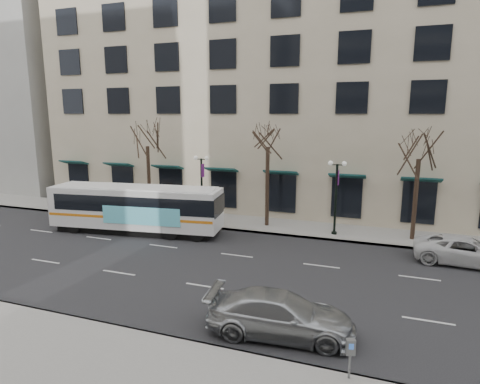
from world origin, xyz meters
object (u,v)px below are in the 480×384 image
at_px(city_bus, 137,207).
at_px(white_pickup, 467,251).
at_px(tree_far_left, 147,134).
at_px(pay_station, 350,350).
at_px(tree_far_right, 420,144).
at_px(silver_car, 280,314).
at_px(tree_far_mid, 268,134).
at_px(lamp_post_left, 202,186).
at_px(lamp_post_right, 336,194).

height_order(city_bus, white_pickup, city_bus).
bearing_deg(tree_far_left, pay_station, -43.02).
height_order(tree_far_right, pay_station, tree_far_right).
distance_m(silver_car, pay_station, 3.39).
relative_size(city_bus, silver_car, 2.21).
height_order(tree_far_left, pay_station, tree_far_left).
relative_size(tree_far_left, pay_station, 6.31).
bearing_deg(tree_far_mid, lamp_post_left, -173.15).
bearing_deg(silver_car, white_pickup, -43.07).
height_order(silver_car, pay_station, silver_car).
relative_size(tree_far_right, pay_station, 6.10).
bearing_deg(white_pickup, lamp_post_right, 73.70).
bearing_deg(pay_station, lamp_post_left, 112.17).
distance_m(tree_far_mid, pay_station, 18.59).
xyz_separation_m(city_bus, white_pickup, (20.88, 0.91, -1.04)).
distance_m(tree_far_left, pay_station, 24.25).
relative_size(tree_far_left, city_bus, 0.67).
bearing_deg(tree_far_right, lamp_post_left, -177.71).
height_order(white_pickup, pay_station, white_pickup).
xyz_separation_m(lamp_post_right, white_pickup, (7.58, -2.84, -2.18)).
bearing_deg(tree_far_right, city_bus, -166.61).
bearing_deg(tree_far_left, city_bus, -68.56).
distance_m(lamp_post_left, pay_station, 19.84).
height_order(lamp_post_left, lamp_post_right, same).
distance_m(white_pickup, pay_station, 13.74).
xyz_separation_m(silver_car, pay_station, (2.72, -2.00, 0.29)).
height_order(city_bus, pay_station, city_bus).
bearing_deg(white_pickup, tree_far_mid, 78.96).
relative_size(tree_far_mid, white_pickup, 1.56).
height_order(lamp_post_right, city_bus, lamp_post_right).
xyz_separation_m(tree_far_left, tree_far_right, (20.00, 0.00, -0.28)).
distance_m(tree_far_left, lamp_post_right, 15.48).
bearing_deg(silver_car, pay_station, -132.34).
relative_size(white_pickup, pay_station, 4.16).
bearing_deg(lamp_post_right, tree_far_right, 6.85).
bearing_deg(pay_station, tree_far_mid, 98.11).
bearing_deg(city_bus, tree_far_right, 5.92).
bearing_deg(tree_far_mid, lamp_post_right, -6.83).
bearing_deg(city_bus, white_pickup, -4.97).
bearing_deg(tree_far_left, silver_car, -44.13).
height_order(tree_far_right, silver_car, tree_far_right).
bearing_deg(lamp_post_right, city_bus, -164.23).
bearing_deg(city_bus, silver_car, -44.71).
distance_m(tree_far_right, city_bus, 19.36).
relative_size(lamp_post_right, pay_station, 3.94).
xyz_separation_m(tree_far_right, lamp_post_left, (-14.99, -0.60, -3.48)).
relative_size(tree_far_left, lamp_post_right, 1.60).
xyz_separation_m(tree_far_right, white_pickup, (2.59, -3.44, -5.66)).
bearing_deg(white_pickup, lamp_post_left, 85.07).
distance_m(tree_far_left, white_pickup, 23.60).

